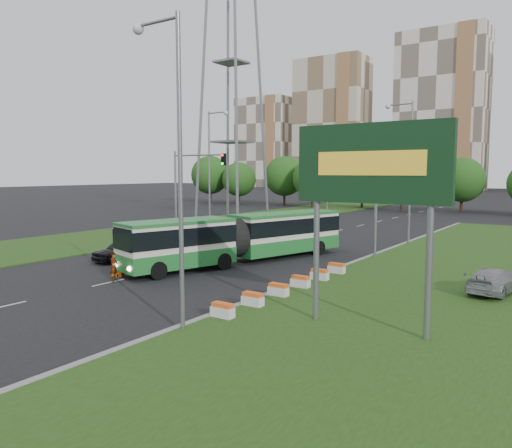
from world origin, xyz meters
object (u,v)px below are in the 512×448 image
Objects in this scene: billboard at (371,172)px; car_left_far at (226,234)px; car_left_near at (122,250)px; car_median at (495,281)px; shopping_trolley at (120,271)px; pedestrian at (114,267)px; transmission_pylon at (231,46)px; traffic_mast_median at (355,183)px; traffic_mast_left at (189,181)px; articulated_bus at (239,237)px.

billboard is 26.52m from car_left_far.
car_left_near is at bearing -105.52° from car_left_far.
billboard reaches higher than car_median.
car_median reaches higher than shopping_trolley.
car_left_near is 2.60× the size of pedestrian.
car_left_near is 11.52m from car_left_far.
transmission_pylon reaches higher than billboard.
car_left_far is 24.23m from car_median.
pedestrian is at bearing -40.25° from car_left_near.
traffic_mast_median is 15.19m from traffic_mast_left.
car_left_near is at bearing 21.67° from pedestrian.
billboard is at bearing -54.37° from car_left_far.
traffic_mast_median is 17.56m from shopping_trolley.
articulated_bus is 4.03× the size of car_left_far.
car_left_near is at bearing -134.72° from articulated_bus.
transmission_pylon reaches higher than shopping_trolley.
articulated_bus is at bearing 33.58° from car_left_near.
traffic_mast_left reaches higher than shopping_trolley.
car_median is at bearing -35.25° from transmission_pylon.
billboard is at bearing 81.85° from car_median.
transmission_pylon is at bearing 111.40° from car_left_far.
pedestrian reaches higher than car_left_near.
pedestrian reaches higher than car_left_far.
articulated_bus is at bearing 144.63° from billboard.
billboard reaches higher than pedestrian.
pedestrian is (7.35, -14.56, -4.51)m from traffic_mast_left.
pedestrian reaches higher than car_median.
transmission_pylon is at bearing 3.09° from pedestrian.
car_median is (16.08, -0.19, -0.95)m from articulated_bus.
car_left_far is (2.78, 1.72, -4.65)m from traffic_mast_left.
traffic_mast_median is 0.18× the size of transmission_pylon.
articulated_bus reaches higher than shopping_trolley.
traffic_mast_median reaches higher than pedestrian.
pedestrian is (4.83, -4.76, 0.10)m from car_left_near.
traffic_mast_left is 16.93m from pedestrian.
car_left_far is 0.98× the size of car_median.
pedestrian is at bearing -63.17° from transmission_pylon.
transmission_pylon is at bearing -24.30° from car_median.
articulated_bus is 9.10m from pedestrian.
pedestrian is at bearing 178.34° from billboard.
transmission_pylon is (-24.78, 18.00, 16.65)m from traffic_mast_median.
billboard and traffic_mast_median have the same top height.
car_median is at bearing 4.39° from shopping_trolley.
transmission_pylon is 37.81m from car_left_near.
car_median is 20.29m from pedestrian.
traffic_mast_left is 1.84× the size of car_left_near.
billboard is at bearing -22.34° from shopping_trolley.
articulated_bus is 8.39m from shopping_trolley.
car_left_far is at bearing 93.08° from car_left_near.
billboard is 1.86× the size of car_median.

